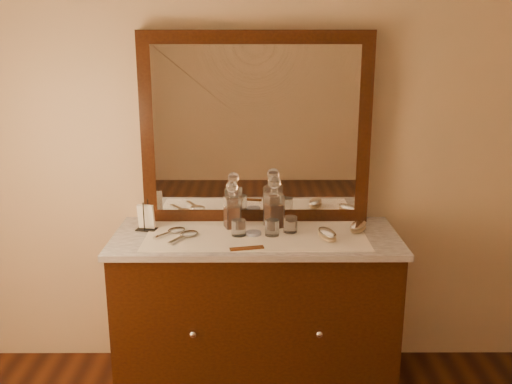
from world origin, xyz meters
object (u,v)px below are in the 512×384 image
decanter_right (274,207)px  hand_mirror_inner (187,235)px  hand_mirror_outer (174,231)px  pin_dish (253,233)px  dresser_cabinet (256,314)px  comb (247,248)px  napkin_rack (146,218)px  mirror_frame (256,129)px  brush_far (358,227)px  decanter_left (232,210)px  brush_near (327,234)px

decanter_right → hand_mirror_inner: (-0.44, -0.15, -0.10)m
hand_mirror_outer → pin_dish: bearing=-4.7°
dresser_cabinet → comb: size_ratio=8.71×
napkin_rack → mirror_frame: bearing=16.8°
dresser_cabinet → brush_far: brush_far is taller
napkin_rack → hand_mirror_inner: 0.25m
brush_far → napkin_rack: bearing=178.7°
mirror_frame → pin_dish: 0.55m
decanter_left → decanter_right: bearing=2.1°
comb → brush_near: bearing=7.2°
mirror_frame → napkin_rack: mirror_frame is taller
pin_dish → hand_mirror_inner: bearing=-175.5°
mirror_frame → decanter_left: 0.44m
mirror_frame → brush_far: (0.53, -0.20, -0.47)m
mirror_frame → brush_near: (0.35, -0.32, -0.47)m
brush_far → dresser_cabinet: bearing=-174.6°
decanter_left → brush_far: bearing=-5.0°
comb → hand_mirror_outer: hand_mirror_outer is taller
pin_dish → brush_far: brush_far is taller
dresser_cabinet → decanter_left: (-0.12, 0.11, 0.54)m
decanter_left → dresser_cabinet: bearing=-41.0°
dresser_cabinet → pin_dish: 0.45m
brush_near → hand_mirror_inner: (-0.70, 0.03, -0.01)m
decanter_right → hand_mirror_outer: 0.53m
decanter_right → hand_mirror_outer: decanter_right is taller
comb → mirror_frame: bearing=71.9°
pin_dish → hand_mirror_outer: bearing=175.3°
comb → hand_mirror_inner: 0.35m
mirror_frame → dresser_cabinet: bearing=-90.0°
hand_mirror_inner → decanter_left: bearing=32.8°
mirror_frame → hand_mirror_inner: (-0.35, -0.28, -0.49)m
napkin_rack → dresser_cabinet: bearing=-7.5°
decanter_right → hand_mirror_outer: size_ratio=1.44×
mirror_frame → pin_dish: bearing=-92.9°
napkin_rack → decanter_right: (0.66, 0.04, 0.05)m
brush_far → hand_mirror_outer: (-0.94, -0.03, -0.01)m
mirror_frame → decanter_left: (-0.12, -0.14, -0.40)m
dresser_cabinet → brush_far: (0.53, 0.05, 0.47)m
pin_dish → comb: (-0.03, -0.20, -0.00)m
mirror_frame → brush_far: 0.73m
brush_near → brush_far: size_ratio=1.01×
dresser_cabinet → mirror_frame: mirror_frame is taller
brush_near → dresser_cabinet: bearing=168.7°
napkin_rack → brush_near: size_ratio=0.90×
pin_dish → hand_mirror_inner: size_ratio=0.38×
mirror_frame → decanter_left: size_ratio=4.81×
dresser_cabinet → comb: (-0.04, -0.21, 0.45)m
comb → decanter_right: size_ratio=0.59×
decanter_left → brush_far: decanter_left is taller
pin_dish → napkin_rack: napkin_rack is taller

